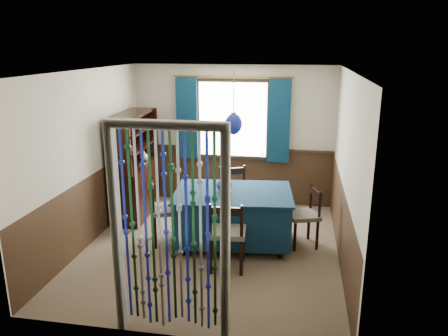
% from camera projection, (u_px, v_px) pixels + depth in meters
% --- Properties ---
extents(floor, '(4.00, 4.00, 0.00)m').
position_uv_depth(floor, '(211.00, 248.00, 6.30)').
color(floor, brown).
rests_on(floor, ground).
extents(ceiling, '(4.00, 4.00, 0.00)m').
position_uv_depth(ceiling, '(210.00, 71.00, 5.62)').
color(ceiling, silver).
rests_on(ceiling, ground).
extents(wall_back, '(3.60, 0.00, 3.60)m').
position_uv_depth(wall_back, '(233.00, 136.00, 7.85)').
color(wall_back, beige).
rests_on(wall_back, ground).
extents(wall_front, '(3.60, 0.00, 3.60)m').
position_uv_depth(wall_front, '(167.00, 220.00, 4.06)').
color(wall_front, beige).
rests_on(wall_front, ground).
extents(wall_left, '(0.00, 4.00, 4.00)m').
position_uv_depth(wall_left, '(88.00, 159.00, 6.26)').
color(wall_left, beige).
rests_on(wall_left, ground).
extents(wall_right, '(0.00, 4.00, 4.00)m').
position_uv_depth(wall_right, '(346.00, 171.00, 5.66)').
color(wall_right, beige).
rests_on(wall_right, ground).
extents(wainscot_back, '(3.60, 0.00, 3.60)m').
position_uv_depth(wainscot_back, '(233.00, 176.00, 8.04)').
color(wainscot_back, '#352214').
rests_on(wainscot_back, ground).
extents(wainscot_front, '(3.60, 0.00, 3.60)m').
position_uv_depth(wainscot_front, '(170.00, 291.00, 4.28)').
color(wainscot_front, '#352214').
rests_on(wainscot_front, ground).
extents(wainscot_left, '(0.00, 4.00, 4.00)m').
position_uv_depth(wainscot_left, '(93.00, 208.00, 6.46)').
color(wainscot_left, '#352214').
rests_on(wainscot_left, ground).
extents(wainscot_right, '(0.00, 4.00, 4.00)m').
position_uv_depth(wainscot_right, '(341.00, 224.00, 5.86)').
color(wainscot_right, '#352214').
rests_on(wainscot_right, ground).
extents(window, '(1.32, 0.12, 1.42)m').
position_uv_depth(window, '(233.00, 119.00, 7.72)').
color(window, black).
rests_on(window, wall_back).
extents(doorway, '(1.16, 0.12, 2.18)m').
position_uv_depth(doorway, '(170.00, 237.00, 4.17)').
color(doorway, silver).
rests_on(doorway, ground).
extents(dining_table, '(1.78, 1.32, 0.80)m').
position_uv_depth(dining_table, '(233.00, 214.00, 6.32)').
color(dining_table, '#0B273D').
rests_on(dining_table, floor).
extents(chair_near, '(0.50, 0.48, 0.95)m').
position_uv_depth(chair_near, '(227.00, 233.00, 5.58)').
color(chair_near, black).
rests_on(chair_near, floor).
extents(chair_far, '(0.60, 0.59, 0.95)m').
position_uv_depth(chair_far, '(235.00, 195.00, 6.98)').
color(chair_far, black).
rests_on(chair_far, floor).
extents(chair_left, '(0.59, 0.60, 0.96)m').
position_uv_depth(chair_left, '(165.00, 210.00, 6.36)').
color(chair_left, black).
rests_on(chair_left, floor).
extents(chair_right, '(0.53, 0.54, 0.87)m').
position_uv_depth(chair_right, '(305.00, 215.00, 6.28)').
color(chair_right, black).
rests_on(chair_right, floor).
extents(sideboard, '(0.55, 1.37, 1.75)m').
position_uv_depth(sideboard, '(135.00, 180.00, 7.43)').
color(sideboard, black).
rests_on(sideboard, floor).
extents(pendant_lamp, '(0.23, 0.23, 0.86)m').
position_uv_depth(pendant_lamp, '(234.00, 124.00, 5.96)').
color(pendant_lamp, olive).
rests_on(pendant_lamp, ceiling).
extents(vase_table, '(0.25, 0.25, 0.21)m').
position_uv_depth(vase_table, '(224.00, 184.00, 6.23)').
color(vase_table, navy).
rests_on(vase_table, dining_table).
extents(bowl_shelf, '(0.23, 0.23, 0.05)m').
position_uv_depth(bowl_shelf, '(130.00, 149.00, 6.98)').
color(bowl_shelf, beige).
rests_on(bowl_shelf, sideboard).
extents(vase_sideboard, '(0.22, 0.22, 0.18)m').
position_uv_depth(vase_sideboard, '(144.00, 155.00, 7.64)').
color(vase_sideboard, beige).
rests_on(vase_sideboard, sideboard).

